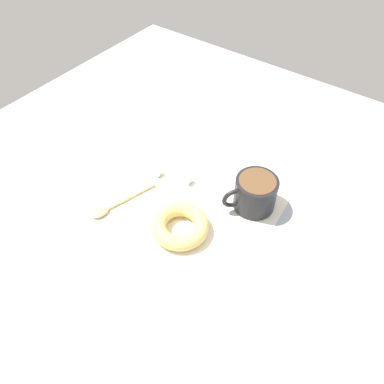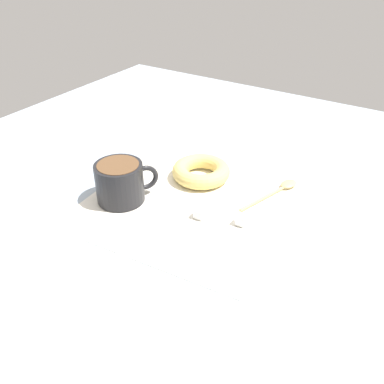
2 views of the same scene
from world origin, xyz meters
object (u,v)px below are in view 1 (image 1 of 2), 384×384
sugar_cube_extra (157,172)px  sugar_cube (187,179)px  coffee_cup (255,193)px  spoon (110,207)px  donut (180,226)px

sugar_cube_extra → sugar_cube: bearing=-163.2°
coffee_cup → sugar_cube: 14.99cm
spoon → sugar_cube_extra: bearing=-96.5°
coffee_cup → sugar_cube: bearing=10.5°
coffee_cup → sugar_cube_extra: (21.14, 4.68, -2.82)cm
spoon → sugar_cube_extra: 13.17cm
donut → sugar_cube_extra: 15.99cm
donut → sugar_cube: (6.50, -11.06, -0.62)cm
coffee_cup → donut: 16.03cm
coffee_cup → donut: (7.98, 13.73, -2.17)cm
sugar_cube → sugar_cube_extra: (6.66, 2.01, -0.02)cm
sugar_cube_extra → donut: bearing=145.5°
coffee_cup → sugar_cube_extra: size_ratio=6.09×
spoon → sugar_cube: bearing=-118.4°
coffee_cup → spoon: 28.95cm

